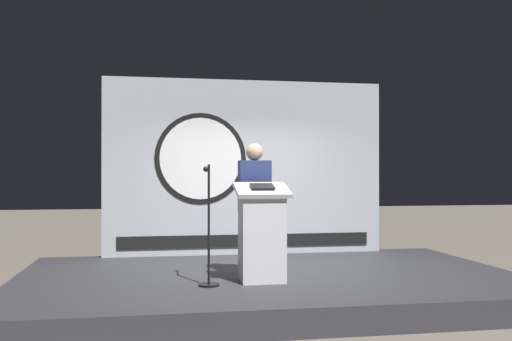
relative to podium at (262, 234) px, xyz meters
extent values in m
plane|color=#6B6056|center=(0.20, 0.57, -0.87)|extent=(40.00, 40.00, 0.00)
cube|color=#333338|center=(0.20, 0.57, -0.72)|extent=(6.40, 4.00, 0.30)
cube|color=#B2B7C1|center=(0.20, 2.42, 0.83)|extent=(4.52, 0.10, 2.81)
cylinder|color=black|center=(-0.54, 2.37, 0.96)|extent=(1.45, 0.02, 1.45)
cylinder|color=white|center=(-0.54, 2.36, 0.96)|extent=(1.29, 0.02, 1.29)
cube|color=black|center=(0.20, 2.37, -0.35)|extent=(4.07, 0.02, 0.20)
cube|color=silver|center=(0.00, 0.00, -0.04)|extent=(0.52, 0.40, 1.07)
cube|color=silver|center=(0.00, 0.00, 0.52)|extent=(0.64, 0.49, 0.19)
cube|color=black|center=(0.00, -0.02, 0.57)|extent=(0.28, 0.20, 0.08)
cylinder|color=black|center=(0.00, 0.48, -0.17)|extent=(0.26, 0.26, 0.80)
cube|color=navy|center=(0.00, 0.48, 0.56)|extent=(0.40, 0.24, 0.66)
sphere|color=tan|center=(0.00, 0.48, 1.00)|extent=(0.22, 0.22, 0.22)
cylinder|color=black|center=(-0.65, -0.15, -0.56)|extent=(0.24, 0.24, 0.02)
cylinder|color=black|center=(-0.65, -0.15, 0.13)|extent=(0.03, 0.03, 1.40)
cylinder|color=black|center=(-0.65, 0.03, 0.77)|extent=(0.02, 0.35, 0.02)
sphere|color=#262626|center=(-0.65, 0.20, 0.77)|extent=(0.07, 0.07, 0.07)
camera|label=1|loc=(-1.30, -6.78, 0.71)|focal=40.49mm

